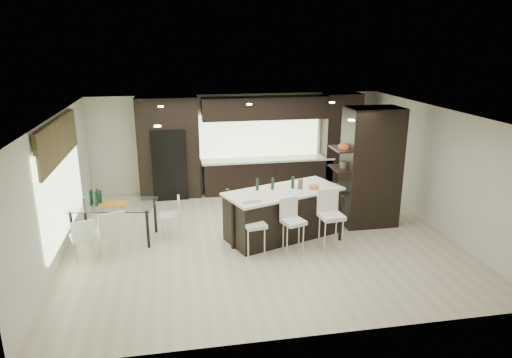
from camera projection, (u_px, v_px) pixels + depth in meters
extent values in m
plane|color=#C3B895|center=(261.00, 238.00, 9.86)|extent=(8.00, 8.00, 0.00)
cube|color=beige|center=(238.00, 143.00, 12.76)|extent=(8.00, 0.02, 2.70)
cube|color=beige|center=(58.00, 189.00, 8.79)|extent=(0.02, 7.00, 2.70)
cube|color=beige|center=(437.00, 169.00, 10.14)|extent=(0.02, 7.00, 2.70)
cube|color=white|center=(261.00, 113.00, 9.08)|extent=(8.00, 7.00, 0.02)
cube|color=#B2D199|center=(62.00, 185.00, 8.98)|extent=(0.04, 3.20, 1.90)
cube|color=#B2D199|center=(259.00, 135.00, 12.77)|extent=(3.40, 0.04, 1.20)
cube|color=brown|center=(58.00, 141.00, 8.73)|extent=(0.08, 3.00, 0.80)
cube|color=white|center=(259.00, 112.00, 9.32)|extent=(4.00, 3.00, 0.02)
cube|color=black|center=(257.00, 145.00, 12.54)|extent=(6.80, 0.68, 2.70)
cube|color=black|center=(170.00, 163.00, 12.20)|extent=(0.90, 0.68, 1.90)
cube|color=black|center=(371.00, 167.00, 10.28)|extent=(1.20, 0.80, 2.70)
cube|color=black|center=(283.00, 213.00, 9.82)|extent=(2.73, 1.87, 1.05)
cube|color=silver|center=(255.00, 235.00, 8.92)|extent=(0.46, 0.46, 0.90)
cube|color=silver|center=(293.00, 231.00, 9.04)|extent=(0.51, 0.51, 0.91)
cube|color=silver|center=(331.00, 227.00, 9.14)|extent=(0.49, 0.49, 1.01)
cube|color=black|center=(266.00, 221.00, 10.11)|extent=(1.38, 0.83, 0.50)
cube|color=white|center=(115.00, 222.00, 9.64)|extent=(1.82, 1.20, 0.81)
cube|color=silver|center=(110.00, 235.00, 8.86)|extent=(0.65, 0.65, 0.92)
cube|color=silver|center=(83.00, 240.00, 8.83)|extent=(0.54, 0.54, 0.78)
cube|color=silver|center=(170.00, 219.00, 9.83)|extent=(0.44, 0.44, 0.80)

